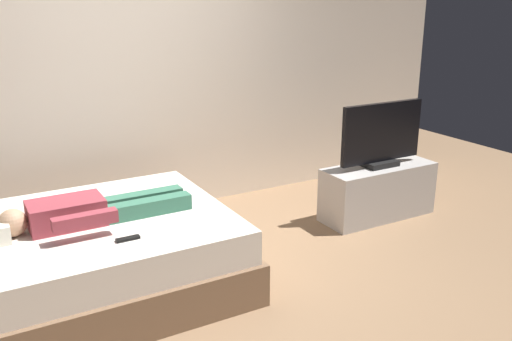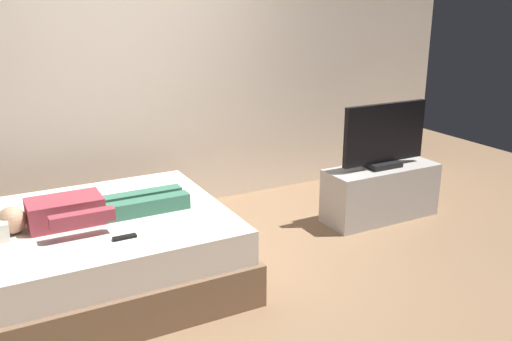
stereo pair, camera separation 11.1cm
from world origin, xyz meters
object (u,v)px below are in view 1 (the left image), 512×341
at_px(bed, 86,258).
at_px(person, 87,211).
at_px(tv_stand, 378,191).
at_px(remote, 128,239).
at_px(tv, 382,136).

relative_size(bed, person, 1.62).
relative_size(bed, tv_stand, 1.85).
bearing_deg(tv_stand, person, -177.44).
xyz_separation_m(person, remote, (0.15, -0.40, -0.07)).
height_order(person, tv_stand, person).
bearing_deg(tv_stand, remote, -168.30).
height_order(remote, tv, tv).
bearing_deg(tv, remote, -168.30).
bearing_deg(remote, tv, 11.70).
bearing_deg(tv, bed, -178.35).
distance_m(bed, tv_stand, 2.72).
distance_m(bed, tv, 2.77).
relative_size(bed, remote, 13.57).
bearing_deg(person, tv_stand, 2.56).
height_order(person, tv, tv).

